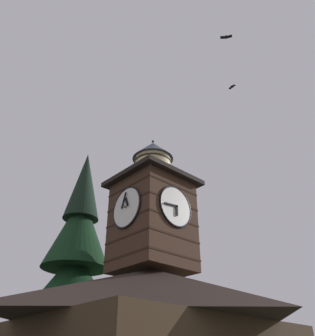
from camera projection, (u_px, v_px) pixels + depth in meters
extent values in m
pyramid|color=#2D231E|center=(152.00, 296.00, 15.65)|extent=(11.10, 9.78, 2.41)
cube|color=#422B1E|center=(152.00, 227.00, 18.19)|extent=(3.38, 3.38, 4.77)
cube|color=black|center=(152.00, 262.00, 17.28)|extent=(3.42, 3.42, 0.10)
cube|color=black|center=(152.00, 244.00, 17.73)|extent=(3.42, 3.42, 0.10)
cube|color=black|center=(152.00, 227.00, 18.18)|extent=(3.42, 3.42, 0.10)
cube|color=black|center=(152.00, 211.00, 18.63)|extent=(3.42, 3.42, 0.10)
cube|color=black|center=(153.00, 196.00, 19.08)|extent=(3.42, 3.42, 0.10)
cylinder|color=white|center=(176.00, 207.00, 17.39)|extent=(2.09, 0.10, 2.09)
torus|color=black|center=(176.00, 206.00, 17.38)|extent=(2.19, 0.10, 2.19)
cube|color=black|center=(177.00, 211.00, 17.19)|extent=(0.14, 0.04, 0.53)
cube|color=black|center=(171.00, 204.00, 17.06)|extent=(0.86, 0.04, 0.17)
sphere|color=black|center=(177.00, 206.00, 17.32)|extent=(0.10, 0.10, 0.10)
cylinder|color=white|center=(127.00, 207.00, 17.48)|extent=(0.10, 2.09, 2.09)
torus|color=black|center=(126.00, 207.00, 17.47)|extent=(0.10, 2.19, 2.19)
cube|color=black|center=(127.00, 202.00, 17.48)|extent=(0.04, 0.31, 0.53)
cube|color=black|center=(124.00, 200.00, 17.72)|extent=(0.04, 0.37, 0.83)
sphere|color=black|center=(125.00, 207.00, 17.42)|extent=(0.10, 0.10, 0.10)
cube|color=black|center=(153.00, 184.00, 19.46)|extent=(4.08, 4.08, 0.25)
cylinder|color=#D1BC84|center=(153.00, 171.00, 19.89)|extent=(2.06, 2.06, 1.47)
cylinder|color=#2D2319|center=(153.00, 178.00, 19.64)|extent=(2.12, 2.12, 0.10)
cylinder|color=#2D2319|center=(153.00, 171.00, 19.89)|extent=(2.12, 2.12, 0.10)
cylinder|color=#2D2319|center=(153.00, 163.00, 20.14)|extent=(2.12, 2.12, 0.10)
cone|color=#384251|center=(153.00, 151.00, 20.55)|extent=(2.36, 2.36, 1.16)
sphere|color=#2D3847|center=(153.00, 141.00, 20.89)|extent=(0.16, 0.16, 0.16)
cone|color=black|center=(73.00, 286.00, 19.11)|extent=(5.43, 5.43, 4.03)
cone|color=#14331A|center=(79.00, 230.00, 20.75)|extent=(3.79, 3.79, 4.63)
cone|color=black|center=(84.00, 185.00, 22.24)|extent=(2.14, 2.14, 4.63)
sphere|color=silver|center=(97.00, 265.00, 46.59)|extent=(2.38, 2.38, 2.38)
ellipsoid|color=black|center=(232.00, 87.00, 23.84)|extent=(0.23, 0.14, 0.13)
cube|color=black|center=(231.00, 88.00, 23.92)|extent=(0.17, 0.26, 0.10)
cube|color=black|center=(234.00, 86.00, 23.76)|extent=(0.17, 0.26, 0.10)
ellipsoid|color=black|center=(226.00, 37.00, 20.77)|extent=(0.29, 0.27, 0.14)
cube|color=black|center=(229.00, 37.00, 20.74)|extent=(0.35, 0.38, 0.09)
cube|color=black|center=(223.00, 37.00, 20.79)|extent=(0.35, 0.38, 0.09)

